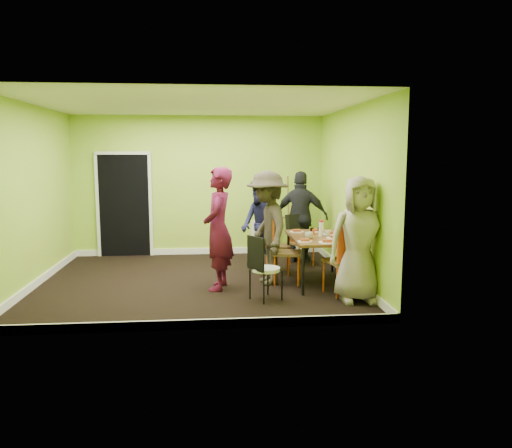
{
  "coord_description": "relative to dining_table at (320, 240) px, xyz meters",
  "views": [
    {
      "loc": [
        0.22,
        -7.91,
        2.05
      ],
      "look_at": [
        0.95,
        0.0,
        0.93
      ],
      "focal_mm": 35.0,
      "sensor_mm": 36.0,
      "label": 1
    }
  ],
  "objects": [
    {
      "name": "chair_left_near",
      "position": [
        -0.59,
        0.04,
        -0.1
      ],
      "size": [
        0.52,
        0.52,
        1.05
      ],
      "rotation": [
        0.0,
        0.0,
        -1.8
      ],
      "color": "#DA5014",
      "rests_on": "ground"
    },
    {
      "name": "person_left_near",
      "position": [
        -0.83,
        0.04,
        0.2
      ],
      "size": [
        0.84,
        1.24,
        1.79
      ],
      "primitive_type": "imported",
      "rotation": [
        0.0,
        0.0,
        -1.41
      ],
      "color": "#2F2A1F",
      "rests_on": "ground"
    },
    {
      "name": "glass_front",
      "position": [
        0.17,
        -0.47,
        0.1
      ],
      "size": [
        0.06,
        0.06,
        0.09
      ],
      "primitive_type": "cylinder",
      "color": "black",
      "rests_on": "dining_table"
    },
    {
      "name": "cup_a",
      "position": [
        -0.21,
        -0.17,
        0.1
      ],
      "size": [
        0.13,
        0.13,
        0.1
      ],
      "primitive_type": "imported",
      "color": "white",
      "rests_on": "dining_table"
    },
    {
      "name": "chair_front_end",
      "position": [
        0.21,
        -0.75,
        -0.1
      ],
      "size": [
        0.55,
        0.55,
        1.06
      ],
      "rotation": [
        0.0,
        0.0,
        0.31
      ],
      "color": "#DA5014",
      "rests_on": "ground"
    },
    {
      "name": "plate_far_back",
      "position": [
        0.05,
        0.48,
        0.06
      ],
      "size": [
        0.22,
        0.22,
        0.01
      ],
      "primitive_type": "cylinder",
      "color": "white",
      "rests_on": "dining_table"
    },
    {
      "name": "plate_far_front",
      "position": [
        -0.02,
        -0.58,
        0.06
      ],
      "size": [
        0.25,
        0.25,
        0.01
      ],
      "primitive_type": "cylinder",
      "color": "white",
      "rests_on": "dining_table"
    },
    {
      "name": "glass_back",
      "position": [
        0.09,
        0.43,
        0.1
      ],
      "size": [
        0.06,
        0.06,
        0.09
      ],
      "primitive_type": "cylinder",
      "color": "black",
      "rests_on": "dining_table"
    },
    {
      "name": "plate_wall_front",
      "position": [
        0.18,
        -0.2,
        0.06
      ],
      "size": [
        0.24,
        0.24,
        0.01
      ],
      "primitive_type": "cylinder",
      "color": "white",
      "rests_on": "dining_table"
    },
    {
      "name": "person_back_end",
      "position": [
        -0.01,
        1.56,
        0.17
      ],
      "size": [
        1.09,
        0.72,
        1.72
      ],
      "primitive_type": "imported",
      "rotation": [
        0.0,
        0.0,
        2.82
      ],
      "color": "black",
      "rests_on": "ground"
    },
    {
      "name": "chair_bentwood",
      "position": [
        -1.01,
        -0.89,
        -0.19
      ],
      "size": [
        0.49,
        0.49,
        0.92
      ],
      "rotation": [
        0.0,
        0.0,
        -1.02
      ],
      "color": "black",
      "rests_on": "ground"
    },
    {
      "name": "glass_mid",
      "position": [
        -0.07,
        0.27,
        0.11
      ],
      "size": [
        0.06,
        0.06,
        0.1
      ],
      "primitive_type": "cylinder",
      "color": "black",
      "rests_on": "dining_table"
    },
    {
      "name": "orange_bottle",
      "position": [
        -0.06,
        0.2,
        0.1
      ],
      "size": [
        0.04,
        0.04,
        0.08
      ],
      "primitive_type": "cylinder",
      "color": "#DA5014",
      "rests_on": "dining_table"
    },
    {
      "name": "cup_b",
      "position": [
        0.13,
        0.0,
        0.1
      ],
      "size": [
        0.1,
        0.1,
        0.09
      ],
      "primitive_type": "imported",
      "color": "white",
      "rests_on": "dining_table"
    },
    {
      "name": "room_walls",
      "position": [
        -1.96,
        0.29,
        0.29
      ],
      "size": [
        5.04,
        4.54,
        2.82
      ],
      "color": "#A1C332",
      "rests_on": "ground"
    },
    {
      "name": "person_standing",
      "position": [
        -1.6,
        -0.22,
        0.23
      ],
      "size": [
        0.54,
        0.73,
        1.85
      ],
      "primitive_type": "imported",
      "rotation": [
        0.0,
        0.0,
        -1.72
      ],
      "color": "#4E0D2A",
      "rests_on": "ground"
    },
    {
      "name": "person_left_far",
      "position": [
        -0.85,
        0.91,
        0.12
      ],
      "size": [
        0.88,
        0.97,
        1.62
      ],
      "primitive_type": "imported",
      "rotation": [
        0.0,
        0.0,
        -1.16
      ],
      "color": "black",
      "rests_on": "ground"
    },
    {
      "name": "plate_near_left",
      "position": [
        -0.29,
        0.44,
        0.06
      ],
      "size": [
        0.24,
        0.24,
        0.01
      ],
      "primitive_type": "cylinder",
      "color": "white",
      "rests_on": "dining_table"
    },
    {
      "name": "ground",
      "position": [
        -1.93,
        0.25,
        -0.7
      ],
      "size": [
        5.0,
        5.0,
        0.0
      ],
      "primitive_type": "plane",
      "color": "black",
      "rests_on": "ground"
    },
    {
      "name": "chair_back_end",
      "position": [
        -0.11,
        1.39,
        -0.04
      ],
      "size": [
        0.52,
        0.56,
        0.93
      ],
      "rotation": [
        0.0,
        0.0,
        3.53
      ],
      "color": "#DA5014",
      "rests_on": "ground"
    },
    {
      "name": "person_front_end",
      "position": [
        0.32,
        -1.04,
        0.18
      ],
      "size": [
        0.86,
        0.56,
        1.75
      ],
      "primitive_type": "imported",
      "rotation": [
        0.0,
        0.0,
        -0.01
      ],
      "color": "gray",
      "rests_on": "ground"
    },
    {
      "name": "blue_bottle",
      "position": [
        0.24,
        -0.34,
        0.16
      ],
      "size": [
        0.07,
        0.07,
        0.21
      ],
      "primitive_type": "cylinder",
      "color": "#163FA9",
      "rests_on": "dining_table"
    },
    {
      "name": "plate_near_right",
      "position": [
        -0.33,
        -0.47,
        0.06
      ],
      "size": [
        0.22,
        0.22,
        0.01
      ],
      "primitive_type": "cylinder",
      "color": "white",
      "rests_on": "dining_table"
    },
    {
      "name": "easel",
      "position": [
        -0.17,
        2.27,
        0.11
      ],
      "size": [
        0.65,
        0.61,
        1.63
      ],
      "color": "brown",
      "rests_on": "ground"
    },
    {
      "name": "dining_table",
      "position": [
        0.0,
        0.0,
        0.0
      ],
      "size": [
        0.9,
        1.5,
        0.75
      ],
      "color": "black",
      "rests_on": "ground"
    },
    {
      "name": "plate_wall_back",
      "position": [
        0.22,
        0.16,
        0.06
      ],
      "size": [
        0.27,
        0.27,
        0.01
      ],
      "primitive_type": "cylinder",
      "color": "white",
      "rests_on": "dining_table"
    },
    {
      "name": "chair_left_far",
      "position": [
        -0.66,
        0.7,
        -0.12
      ],
      "size": [
        0.46,
        0.46,
        1.02
      ],
      "rotation": [
        0.0,
        0.0,
        -1.67
      ],
      "color": "#DA5014",
      "rests_on": "ground"
    },
    {
      "name": "thermos",
      "position": [
        0.03,
        0.04,
        0.17
      ],
      "size": [
        0.08,
        0.08,
        0.22
      ],
      "primitive_type": "cylinder",
      "color": "white",
      "rests_on": "dining_table"
    }
  ]
}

